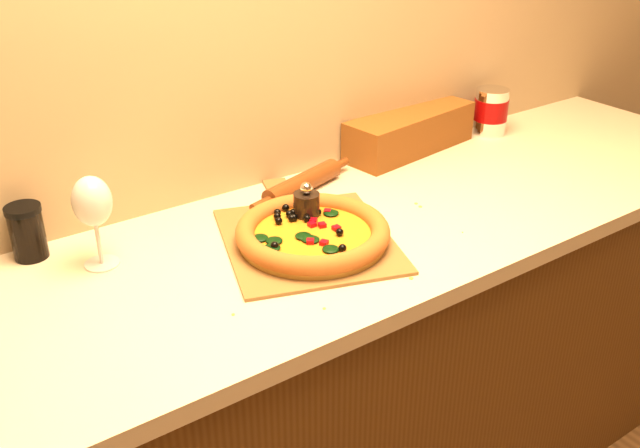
{
  "coord_description": "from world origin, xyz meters",
  "views": [
    {
      "loc": [
        -0.76,
        0.26,
        1.67
      ],
      "look_at": [
        0.03,
        1.38,
        0.96
      ],
      "focal_mm": 40.0,
      "sensor_mm": 36.0,
      "label": 1
    }
  ],
  "objects_px": {
    "pizza": "(313,233)",
    "rolling_pin": "(303,183)",
    "pizza_peel": "(306,237)",
    "pepper_grinder": "(307,209)",
    "wine_glass": "(92,204)",
    "coffee_canister": "(491,111)",
    "dark_jar": "(27,232)"
  },
  "relations": [
    {
      "from": "pizza",
      "to": "rolling_pin",
      "type": "xyz_separation_m",
      "value": [
        0.14,
        0.24,
        -0.0
      ]
    },
    {
      "from": "pizza_peel",
      "to": "pizza",
      "type": "xyz_separation_m",
      "value": [
        -0.01,
        -0.04,
        0.03
      ]
    },
    {
      "from": "pepper_grinder",
      "to": "wine_glass",
      "type": "bearing_deg",
      "value": 166.41
    },
    {
      "from": "pizza_peel",
      "to": "rolling_pin",
      "type": "relative_size",
      "value": 1.6
    },
    {
      "from": "pizza_peel",
      "to": "pizza",
      "type": "relative_size",
      "value": 1.71
    },
    {
      "from": "pepper_grinder",
      "to": "rolling_pin",
      "type": "distance_m",
      "value": 0.19
    },
    {
      "from": "pizza",
      "to": "coffee_canister",
      "type": "bearing_deg",
      "value": 17.82
    },
    {
      "from": "rolling_pin",
      "to": "coffee_canister",
      "type": "relative_size",
      "value": 2.59
    },
    {
      "from": "pizza",
      "to": "pepper_grinder",
      "type": "relative_size",
      "value": 2.99
    },
    {
      "from": "pizza_peel",
      "to": "rolling_pin",
      "type": "distance_m",
      "value": 0.25
    },
    {
      "from": "wine_glass",
      "to": "dark_jar",
      "type": "relative_size",
      "value": 1.68
    },
    {
      "from": "coffee_canister",
      "to": "rolling_pin",
      "type": "bearing_deg",
      "value": -177.61
    },
    {
      "from": "pizza_peel",
      "to": "wine_glass",
      "type": "bearing_deg",
      "value": 178.94
    },
    {
      "from": "pizza",
      "to": "coffee_canister",
      "type": "relative_size",
      "value": 2.43
    },
    {
      "from": "pepper_grinder",
      "to": "dark_jar",
      "type": "xyz_separation_m",
      "value": [
        -0.56,
        0.23,
        0.01
      ]
    },
    {
      "from": "dark_jar",
      "to": "coffee_canister",
      "type": "bearing_deg",
      "value": -1.35
    },
    {
      "from": "rolling_pin",
      "to": "coffee_canister",
      "type": "xyz_separation_m",
      "value": [
        0.72,
        0.03,
        0.05
      ]
    },
    {
      "from": "pizza",
      "to": "pepper_grinder",
      "type": "height_order",
      "value": "pepper_grinder"
    },
    {
      "from": "pizza",
      "to": "rolling_pin",
      "type": "distance_m",
      "value": 0.28
    },
    {
      "from": "wine_glass",
      "to": "dark_jar",
      "type": "distance_m",
      "value": 0.18
    },
    {
      "from": "wine_glass",
      "to": "dark_jar",
      "type": "xyz_separation_m",
      "value": [
        -0.11,
        0.12,
        -0.08
      ]
    },
    {
      "from": "pizza",
      "to": "pepper_grinder",
      "type": "xyz_separation_m",
      "value": [
        0.04,
        0.08,
        0.02
      ]
    },
    {
      "from": "dark_jar",
      "to": "wine_glass",
      "type": "bearing_deg",
      "value": -46.91
    },
    {
      "from": "coffee_canister",
      "to": "dark_jar",
      "type": "relative_size",
      "value": 1.16
    },
    {
      "from": "pizza_peel",
      "to": "pepper_grinder",
      "type": "xyz_separation_m",
      "value": [
        0.03,
        0.04,
        0.04
      ]
    },
    {
      "from": "pepper_grinder",
      "to": "dark_jar",
      "type": "distance_m",
      "value": 0.61
    },
    {
      "from": "pizza",
      "to": "pizza_peel",
      "type": "bearing_deg",
      "value": 81.54
    },
    {
      "from": "rolling_pin",
      "to": "dark_jar",
      "type": "relative_size",
      "value": 3.02
    },
    {
      "from": "rolling_pin",
      "to": "pizza_peel",
      "type": "bearing_deg",
      "value": -122.28
    },
    {
      "from": "pizza",
      "to": "wine_glass",
      "type": "height_order",
      "value": "wine_glass"
    },
    {
      "from": "pizza_peel",
      "to": "pizza",
      "type": "height_order",
      "value": "pizza"
    },
    {
      "from": "coffee_canister",
      "to": "dark_jar",
      "type": "height_order",
      "value": "coffee_canister"
    }
  ]
}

